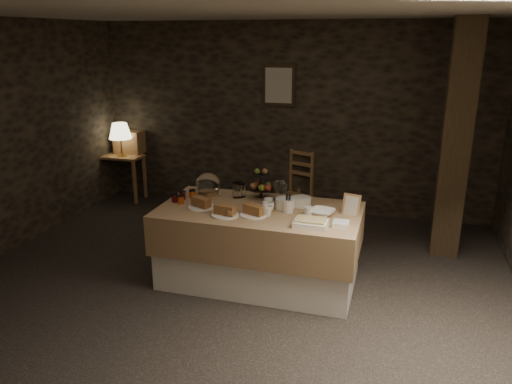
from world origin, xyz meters
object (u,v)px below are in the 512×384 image
(wine_rack, at_px, (129,142))
(fruit_stand, at_px, (261,185))
(timber_column, at_px, (456,142))
(chair, at_px, (296,185))
(console_table, at_px, (122,164))
(table_lamp, at_px, (120,131))
(buffet_table, at_px, (259,240))

(wine_rack, bearing_deg, fruit_stand, -35.10)
(timber_column, xyz_separation_m, fruit_stand, (-1.92, -0.96, -0.38))
(chair, bearing_deg, fruit_stand, -68.66)
(console_table, xyz_separation_m, fruit_stand, (2.66, -1.65, 0.37))
(table_lamp, xyz_separation_m, wine_rack, (0.00, 0.23, -0.21))
(chair, bearing_deg, timber_column, -3.38)
(console_table, bearing_deg, timber_column, -8.66)
(fruit_stand, bearing_deg, chair, 90.54)
(table_lamp, relative_size, wine_rack, 1.18)
(table_lamp, distance_m, wine_rack, 0.31)
(chair, bearing_deg, wine_rack, -159.35)
(console_table, distance_m, wine_rack, 0.35)
(chair, distance_m, timber_column, 2.32)
(chair, relative_size, fruit_stand, 1.91)
(wine_rack, height_order, fruit_stand, fruit_stand)
(buffet_table, relative_size, timber_column, 0.76)
(table_lamp, bearing_deg, wine_rack, 90.00)
(wine_rack, xyz_separation_m, chair, (2.59, -0.01, -0.47))
(buffet_table, xyz_separation_m, table_lamp, (-2.68, 1.94, 0.61))
(table_lamp, height_order, chair, table_lamp)
(console_table, height_order, chair, chair)
(console_table, relative_size, fruit_stand, 1.92)
(wine_rack, bearing_deg, chair, -0.15)
(wine_rack, relative_size, timber_column, 0.16)
(chair, bearing_deg, buffet_table, -66.77)
(buffet_table, bearing_deg, table_lamp, 144.15)
(console_table, distance_m, timber_column, 4.70)
(console_table, bearing_deg, buffet_table, -36.04)
(table_lamp, bearing_deg, buffet_table, -35.85)
(buffet_table, distance_m, console_table, 3.38)
(table_lamp, bearing_deg, timber_column, -8.14)
(wine_rack, xyz_separation_m, fruit_stand, (2.61, -1.83, 0.07))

